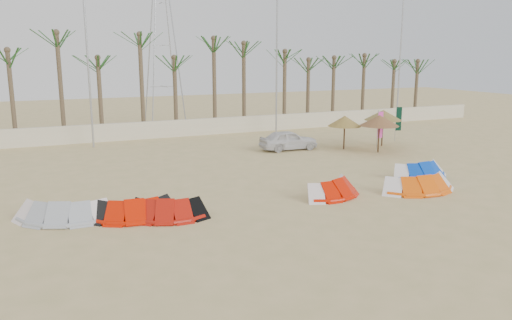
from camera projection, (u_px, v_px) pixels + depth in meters
name	position (u px, v px, depth m)	size (l,w,h in m)	color
ground	(321.00, 224.00, 18.83)	(120.00, 120.00, 0.00)	tan
boundary_wall	(171.00, 129.00, 38.34)	(60.00, 0.30, 1.30)	beige
palm_line	(172.00, 52.00, 38.74)	(52.00, 4.00, 7.70)	brown
lamp_b	(88.00, 62.00, 33.12)	(1.25, 0.14, 11.00)	#A5A8AD
lamp_c	(277.00, 61.00, 38.69)	(1.25, 0.14, 11.00)	#A5A8AD
lamp_d	(400.00, 60.00, 43.47)	(1.25, 0.14, 11.00)	#A5A8AD
pylon	(166.00, 126.00, 44.24)	(3.00, 3.00, 14.00)	#A5A8AD
kite_grey	(63.00, 208.00, 19.34)	(4.04, 2.68, 0.90)	#9DA2AA
kite_red_left	(132.00, 206.00, 19.57)	(3.48, 1.83, 0.90)	red
kite_red_mid	(164.00, 207.00, 19.55)	(3.51, 2.42, 0.90)	#AF1308
kite_red_right	(330.00, 186.00, 22.59)	(3.55, 2.44, 0.90)	red
kite_orange	(415.00, 182.00, 23.37)	(3.75, 1.73, 0.90)	#F85908
kite_blue	(417.00, 168.00, 26.07)	(3.29, 1.60, 0.90)	#073EC6
parasol_left	(345.00, 121.00, 33.20)	(2.24, 2.24, 2.26)	#4C331E
parasol_mid	(380.00, 120.00, 32.04)	(2.51, 2.51, 2.45)	#4C331E
parasol_right	(383.00, 115.00, 34.30)	(2.56, 2.56, 2.51)	#4C331E
flag_pink	(380.00, 126.00, 33.07)	(0.45, 0.05, 2.70)	#A5A8AD
flag_green	(398.00, 120.00, 36.40)	(0.44, 0.15, 2.66)	#A5A8AD
car	(288.00, 140.00, 33.23)	(1.57, 3.89, 1.33)	silver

